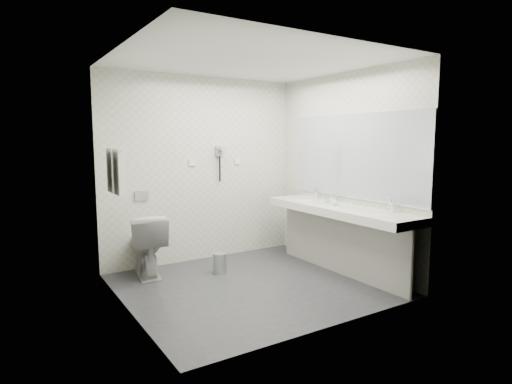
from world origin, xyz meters
TOP-DOWN VIEW (x-y plane):
  - floor at (0.00, 0.00)m, footprint 2.80×2.80m
  - ceiling at (0.00, 0.00)m, footprint 2.80×2.80m
  - wall_back at (0.00, 1.30)m, footprint 2.80×0.00m
  - wall_front at (0.00, -1.30)m, footprint 2.80×0.00m
  - wall_left at (-1.40, 0.00)m, footprint 0.00×2.60m
  - wall_right at (1.40, 0.00)m, footprint 0.00×2.60m
  - vanity_counter at (1.12, -0.20)m, footprint 0.55×2.20m
  - vanity_panel at (1.15, -0.20)m, footprint 0.03×2.15m
  - vanity_post_near at (1.18, -1.24)m, footprint 0.06×0.06m
  - vanity_post_far at (1.18, 0.84)m, footprint 0.06×0.06m
  - mirror at (1.39, -0.20)m, footprint 0.02×2.20m
  - basin_near at (1.12, -0.85)m, footprint 0.40×0.31m
  - basin_far at (1.12, 0.45)m, footprint 0.40×0.31m
  - faucet_near at (1.32, -0.85)m, footprint 0.04×0.04m
  - faucet_far at (1.32, 0.45)m, footprint 0.04×0.04m
  - soap_bottle_a at (1.14, -0.08)m, footprint 0.06×0.06m
  - soap_bottle_b at (1.13, -0.13)m, footprint 0.10×0.10m
  - glass_left at (1.32, 0.09)m, footprint 0.07×0.07m
  - glass_right at (1.21, 0.09)m, footprint 0.07×0.07m
  - toilet at (-0.90, 1.00)m, footprint 0.53×0.81m
  - flush_plate at (-0.85, 1.29)m, footprint 0.18×0.02m
  - pedal_bin at (-0.12, 0.58)m, footprint 0.19×0.19m
  - bin_lid at (-0.12, 0.58)m, footprint 0.17×0.17m
  - towel_rail at (-1.35, 0.55)m, footprint 0.02×0.62m
  - towel_near at (-1.34, 0.41)m, footprint 0.07×0.24m
  - towel_far at (-1.34, 0.69)m, footprint 0.07×0.24m
  - dryer_cradle at (0.25, 1.27)m, footprint 0.10×0.04m
  - dryer_barrel at (0.25, 1.20)m, footprint 0.08×0.14m
  - dryer_cord at (0.25, 1.26)m, footprint 0.02×0.02m
  - switch_plate_a at (-0.15, 1.29)m, footprint 0.09×0.02m
  - switch_plate_b at (0.55, 1.29)m, footprint 0.09×0.02m

SIDE VIEW (x-z plane):
  - floor at x=0.00m, z-range 0.00..0.00m
  - pedal_bin at x=-0.12m, z-range 0.00..0.24m
  - bin_lid at x=-0.12m, z-range 0.24..0.26m
  - vanity_panel at x=1.15m, z-range 0.00..0.75m
  - vanity_post_near at x=1.18m, z-range 0.00..0.75m
  - vanity_post_far at x=1.18m, z-range 0.00..0.75m
  - toilet at x=-0.90m, z-range 0.00..0.76m
  - vanity_counter at x=1.12m, z-range 0.75..0.85m
  - basin_near at x=1.12m, z-range 0.81..0.86m
  - basin_far at x=1.12m, z-range 0.81..0.86m
  - soap_bottle_b at x=1.13m, z-range 0.85..0.94m
  - glass_left at x=1.32m, z-range 0.85..0.95m
  - glass_right at x=1.21m, z-range 0.85..0.96m
  - soap_bottle_a at x=1.14m, z-range 0.85..0.96m
  - faucet_near at x=1.32m, z-range 0.85..1.00m
  - faucet_far at x=1.32m, z-range 0.85..1.00m
  - flush_plate at x=-0.85m, z-range 0.89..1.01m
  - wall_back at x=0.00m, z-range -0.15..2.65m
  - wall_front at x=0.00m, z-range -0.15..2.65m
  - wall_left at x=-1.40m, z-range -0.05..2.55m
  - wall_right at x=1.40m, z-range -0.05..2.55m
  - dryer_cord at x=0.25m, z-range 1.07..1.43m
  - towel_near at x=-1.34m, z-range 1.09..1.57m
  - towel_far at x=-1.34m, z-range 1.09..1.57m
  - switch_plate_a at x=-0.15m, z-range 1.31..1.40m
  - switch_plate_b at x=0.55m, z-range 1.31..1.40m
  - mirror at x=1.39m, z-range 0.92..1.98m
  - dryer_cradle at x=0.25m, z-range 1.43..1.57m
  - dryer_barrel at x=0.25m, z-range 1.49..1.57m
  - towel_rail at x=-1.35m, z-range 1.54..1.56m
  - ceiling at x=0.00m, z-range 2.50..2.50m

